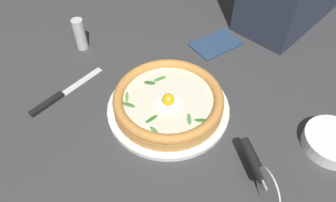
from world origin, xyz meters
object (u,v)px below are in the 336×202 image
Objects in this scene: pizza at (168,101)px; table_knife at (57,97)px; pepper_shaker at (80,34)px; side_bowl at (333,142)px; folded_napkin at (216,43)px; pizza_cutter at (258,170)px.

pizza is 0.28m from table_knife.
pizza is 2.78× the size of pepper_shaker.
pizza is 1.19× the size of table_knife.
side_bowl is at bearing -149.05° from pizza.
folded_napkin is at bearing -11.46° from side_bowl.
table_knife is 2.33× the size of pepper_shaker.
pizza_cutter is (-0.26, 0.00, 0.01)m from pizza.
pepper_shaker reaches higher than pizza.
pizza is 0.29m from folded_napkin.
side_bowl is at bearing -145.47° from table_knife.
pizza_cutter is 0.60m from pepper_shaker.
pizza_cutter is 0.44m from folded_napkin.
pepper_shaker is at bearing 1.81° from pizza_cutter.
side_bowl reaches higher than table_knife.
pepper_shaker reaches higher than table_knife.
pizza_cutter is at bearing 179.90° from pizza.
pepper_shaker reaches higher than pizza_cutter.
pizza_cutter reaches higher than side_bowl.
pepper_shaker is (0.34, 0.02, 0.01)m from pizza.
pepper_shaker reaches higher than side_bowl.
table_knife is at bearing 20.47° from pizza_cutter.
pepper_shaker is at bearing 3.23° from pizza.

